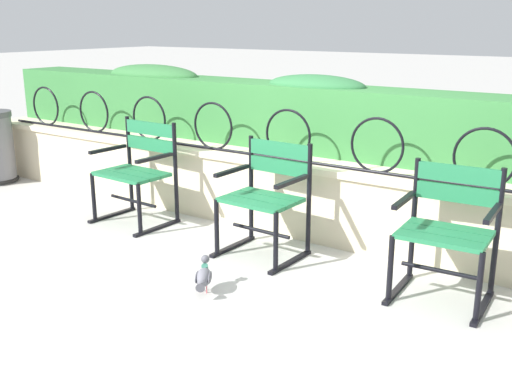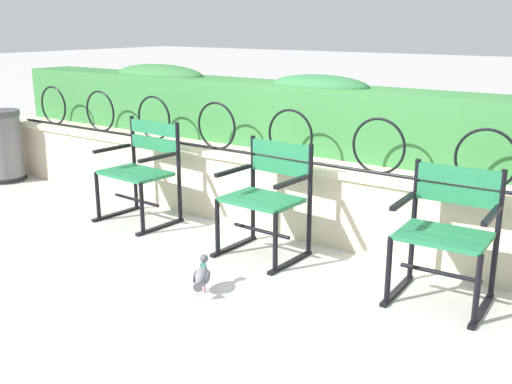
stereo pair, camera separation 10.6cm
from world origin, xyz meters
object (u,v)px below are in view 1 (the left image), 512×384
object	(u,v)px
park_chair_right	(448,228)
pigeon_far_side	(204,277)
park_chair_left	(138,169)
park_chair_centre	(267,195)

from	to	relation	value
park_chair_right	pigeon_far_side	distance (m)	1.58
park_chair_left	park_chair_centre	distance (m)	1.35
park_chair_right	pigeon_far_side	bearing A→B (deg)	-147.32
pigeon_far_side	park_chair_left	bearing A→B (deg)	149.05
park_chair_left	park_chair_right	bearing A→B (deg)	-0.22
park_chair_right	pigeon_far_side	xyz separation A→B (m)	(-1.30, -0.83, -0.35)
pigeon_far_side	park_chair_centre	bearing A→B (deg)	93.59
park_chair_centre	park_chair_right	world-z (taller)	park_chair_centre
park_chair_left	park_chair_right	xyz separation A→B (m)	(2.70, -0.01, -0.01)
park_chair_right	park_chair_centre	bearing A→B (deg)	-179.54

